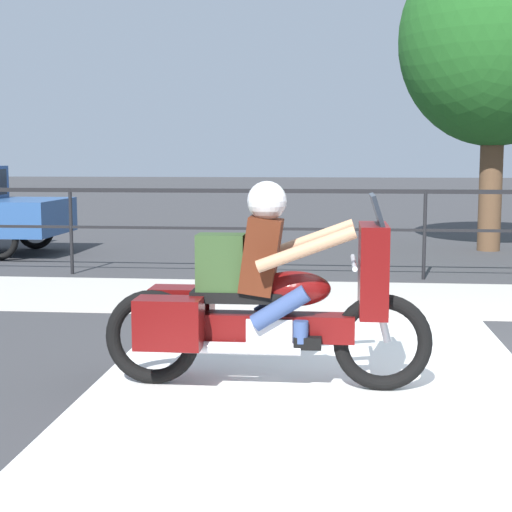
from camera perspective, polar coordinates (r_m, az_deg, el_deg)
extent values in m
plane|color=#38383A|center=(6.46, 16.92, -8.51)|extent=(120.00, 120.00, 0.00)
cube|color=#B7B2A8|center=(9.73, 13.09, -3.09)|extent=(44.00, 2.40, 0.01)
cube|color=silver|center=(6.14, 4.42, -8.98)|extent=(3.36, 6.00, 0.01)
cube|color=black|center=(11.18, 12.24, 4.60)|extent=(36.00, 0.04, 0.06)
cube|color=black|center=(11.22, 12.17, 1.85)|extent=(36.00, 0.03, 0.04)
cylinder|color=black|center=(11.80, -13.30, 1.77)|extent=(0.05, 0.05, 1.27)
cylinder|color=black|center=(11.22, 12.16, 1.53)|extent=(0.05, 0.05, 1.27)
torus|color=black|center=(5.86, 9.20, -6.23)|extent=(0.72, 0.11, 0.72)
torus|color=black|center=(6.01, -7.53, -5.87)|extent=(0.72, 0.11, 0.72)
cube|color=#5B0C0C|center=(5.85, 0.73, -5.16)|extent=(1.31, 0.22, 0.20)
cube|color=silver|center=(5.86, 1.07, -5.64)|extent=(0.34, 0.26, 0.26)
ellipsoid|color=#5B0C0C|center=(5.78, 2.78, -2.38)|extent=(0.54, 0.30, 0.26)
cube|color=black|center=(5.82, -0.96, -2.90)|extent=(0.76, 0.28, 0.08)
cube|color=#5B0C0C|center=(5.75, 8.51, -0.98)|extent=(0.20, 0.58, 0.66)
cube|color=#1E232B|center=(5.71, 8.79, 3.30)|extent=(0.10, 0.49, 0.24)
cylinder|color=silver|center=(5.74, 7.12, -0.47)|extent=(0.04, 0.70, 0.04)
cylinder|color=silver|center=(5.74, -1.48, -6.72)|extent=(0.95, 0.09, 0.09)
cube|color=#5B0C0C|center=(5.70, -6.34, -4.87)|extent=(0.48, 0.28, 0.36)
cube|color=#5B0C0C|center=(6.16, -5.41, -3.94)|extent=(0.48, 0.28, 0.36)
cylinder|color=silver|center=(5.80, 8.95, -3.63)|extent=(0.19, 0.06, 0.54)
cube|color=#4C1E0F|center=(5.76, 0.40, 0.07)|extent=(0.31, 0.36, 0.58)
sphere|color=tan|center=(5.72, 0.80, 3.83)|extent=(0.23, 0.23, 0.23)
sphere|color=silver|center=(5.72, 0.80, 4.03)|extent=(0.29, 0.29, 0.29)
cylinder|color=#33477A|center=(5.66, 1.77, -3.82)|extent=(0.44, 0.13, 0.34)
cylinder|color=#33477A|center=(5.68, 3.27, -5.53)|extent=(0.11, 0.11, 0.16)
cube|color=black|center=(5.70, 3.77, -6.32)|extent=(0.20, 0.10, 0.09)
cylinder|color=#33477A|center=(5.95, 1.97, -3.27)|extent=(0.44, 0.13, 0.34)
cylinder|color=#33477A|center=(5.98, 3.40, -4.89)|extent=(0.11, 0.11, 0.16)
cube|color=black|center=(5.99, 3.88, -5.65)|extent=(0.20, 0.10, 0.09)
cylinder|color=tan|center=(5.43, 3.65, 0.47)|extent=(0.71, 0.09, 0.34)
cylinder|color=tan|center=(6.03, 3.86, 1.14)|extent=(0.71, 0.09, 0.34)
cube|color=#2D4723|center=(5.80, -2.55, -0.50)|extent=(0.35, 0.25, 0.43)
torus|color=black|center=(15.21, -15.76, 1.86)|extent=(0.73, 0.11, 0.73)
cylinder|color=brown|center=(14.98, 16.69, 4.91)|extent=(0.41, 0.41, 2.38)
ellipsoid|color=#1E561E|center=(15.11, 17.06, 14.86)|extent=(3.45, 3.45, 3.80)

